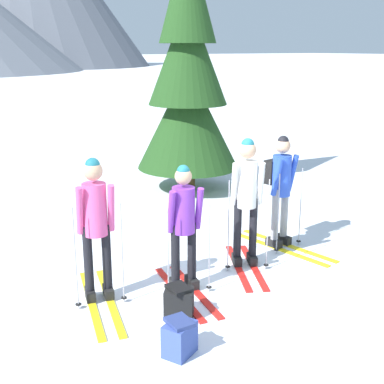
{
  "coord_description": "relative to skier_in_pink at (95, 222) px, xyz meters",
  "views": [
    {
      "loc": [
        -3.56,
        -5.32,
        2.97
      ],
      "look_at": [
        0.05,
        0.5,
        1.05
      ],
      "focal_mm": 48.49,
      "sensor_mm": 36.0,
      "label": 1
    }
  ],
  "objects": [
    {
      "name": "pine_tree_near",
      "position": [
        3.56,
        3.76,
        1.36
      ],
      "size": [
        2.13,
        2.13,
        5.15
      ],
      "color": "#51381E",
      "rests_on": "ground"
    },
    {
      "name": "ground_plane",
      "position": [
        1.49,
        -0.17,
        -0.99
      ],
      "size": [
        400.0,
        400.0,
        0.0
      ],
      "primitive_type": "plane",
      "color": "white"
    },
    {
      "name": "skier_in_pink",
      "position": [
        0.0,
        0.0,
        0.0
      ],
      "size": [
        0.73,
        1.81,
        1.76
      ],
      "color": "yellow",
      "rests_on": "ground"
    },
    {
      "name": "skier_in_blue",
      "position": [
        3.02,
        0.19,
        -0.03
      ],
      "size": [
        0.62,
        1.82,
        1.72
      ],
      "color": "yellow",
      "rests_on": "ground"
    },
    {
      "name": "skier_in_white",
      "position": [
        2.14,
        -0.11,
        0.04
      ],
      "size": [
        0.96,
        1.53,
        1.81
      ],
      "color": "red",
      "rests_on": "ground"
    },
    {
      "name": "backpack_on_snow_beside",
      "position": [
        0.6,
        -0.9,
        -0.81
      ],
      "size": [
        0.4,
        0.39,
        0.38
      ],
      "color": "black",
      "rests_on": "ground"
    },
    {
      "name": "skier_in_purple",
      "position": [
        1.01,
        -0.34,
        -0.12
      ],
      "size": [
        0.6,
        1.6,
        1.62
      ],
      "color": "red",
      "rests_on": "ground"
    },
    {
      "name": "backpack_on_snow_front",
      "position": [
        0.23,
        -1.55,
        -0.81
      ],
      "size": [
        0.39,
        0.36,
        0.38
      ],
      "color": "#384C99",
      "rests_on": "ground"
    }
  ]
}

